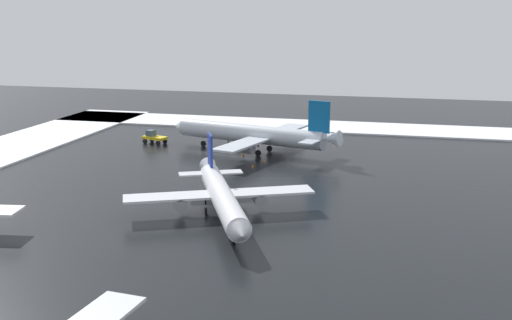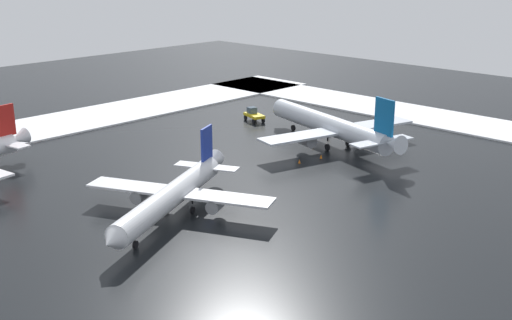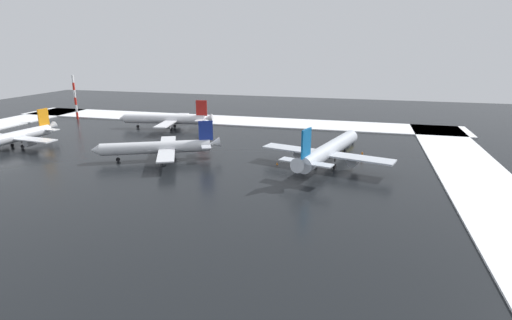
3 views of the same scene
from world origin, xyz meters
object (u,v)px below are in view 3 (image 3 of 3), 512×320
Objects in this scene: airplane_foreground_jet at (167,119)px; traffic_cone_near_nose at (315,161)px; traffic_cone_mid_line at (277,163)px; airplane_distant_tail at (329,150)px; traffic_cone_wingtip_side at (295,166)px; ground_crew_near_tug at (362,155)px; airplane_parked_starboard at (159,147)px; ground_crew_mid_apron at (353,157)px; airplane_far_rear at (9,138)px; pushback_tug at (348,139)px; antenna_mast at (75,97)px.

airplane_foreground_jet reaches higher than traffic_cone_near_nose.
airplane_distant_tail is at bearing -166.89° from traffic_cone_mid_line.
airplane_distant_tail reaches higher than traffic_cone_wingtip_side.
ground_crew_near_tug is (-57.85, 19.94, -1.92)m from airplane_foreground_jet.
airplane_foreground_jet is at bearing 77.55° from ground_crew_near_tug.
airplane_distant_tail is 4.39m from traffic_cone_near_nose.
ground_crew_near_tug is (-43.44, -11.95, -1.79)m from airplane_parked_starboard.
ground_crew_mid_apron reaches higher than traffic_cone_wingtip_side.
pushback_tug is (-79.15, -26.58, -1.50)m from airplane_far_rear.
pushback_tug reaches higher than ground_crew_mid_apron.
pushback_tug is (-54.06, 6.50, -1.61)m from airplane_foreground_jet.
airplane_distant_tail is 7.88m from traffic_cone_wingtip_side.
airplane_far_rear is 1.91× the size of antenna_mast.
airplane_foreground_jet reaches higher than traffic_cone_mid_line.
antenna_mast is at bearing -24.71° from traffic_cone_mid_line.
airplane_far_rear reaches higher than ground_crew_near_tug.
pushback_tug is 13.97m from ground_crew_near_tug.
traffic_cone_mid_line is at bearing 160.91° from airplane_parked_starboard.
airplane_far_rear is 73.56m from traffic_cone_near_nose.
airplane_foreground_jet is 53.46× the size of traffic_cone_mid_line.
traffic_cone_wingtip_side is (-44.54, 29.93, -2.62)m from airplane_foreground_jet.
airplane_far_rear is 69.74m from traffic_cone_wingtip_side.
airplane_parked_starboard is 47.11m from pushback_tug.
traffic_cone_near_nose is at bearing 143.17° from airplane_foreground_jet.
pushback_tug is 19.99m from traffic_cone_near_nose.
ground_crew_near_tug and ground_crew_mid_apron have the same top height.
ground_crew_near_tug is (-6.82, -6.72, -2.32)m from airplane_distant_tail.
ground_crew_near_tug is 3.11× the size of traffic_cone_mid_line.
airplane_foreground_jet is 54.47m from pushback_tug.
airplane_distant_tail is 1.16× the size of airplane_far_rear.
antenna_mast is at bearing 174.10° from ground_crew_mid_apron.
airplane_distant_tail reaches higher than airplane_far_rear.
traffic_cone_mid_line is at bearing -11.39° from traffic_cone_wingtip_side.
antenna_mast is (95.33, -26.68, 6.48)m from ground_crew_near_tug.
airplane_far_rear reaches higher than pushback_tug.
antenna_mast reaches higher than traffic_cone_mid_line.
traffic_cone_near_nose is 1.00× the size of traffic_cone_wingtip_side.
antenna_mast reaches higher than traffic_cone_wingtip_side.
pushback_tug is at bearing 114.36° from airplane_far_rear.
airplane_parked_starboard is 45.09m from ground_crew_near_tug.
airplane_far_rear is 65.71m from traffic_cone_mid_line.
airplane_parked_starboard is 42.55m from ground_crew_mid_apron.
traffic_cone_wingtip_side is at bearing -135.72° from ground_crew_mid_apron.
airplane_far_rear reaches higher than traffic_cone_mid_line.
ground_crew_mid_apron is 98.11m from antenna_mast.
pushback_tug is at bearing 164.31° from airplane_foreground_jet.
ground_crew_mid_apron is at bearing -155.56° from pushback_tug.
ground_crew_near_tug is at bearing 164.37° from antenna_mast.
airplane_far_rear is 1.08× the size of airplane_parked_starboard.
airplane_foreground_jet reaches higher than airplane_far_rear.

